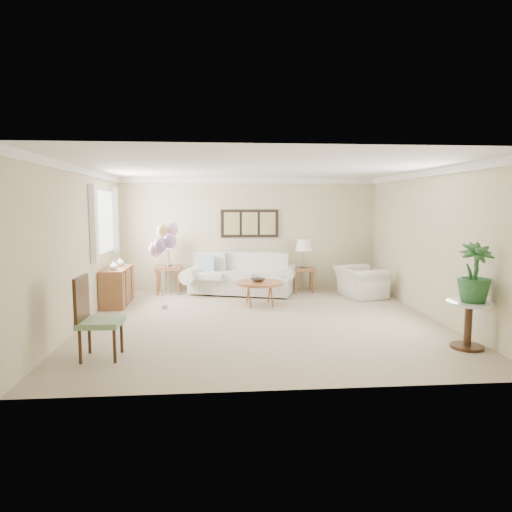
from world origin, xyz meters
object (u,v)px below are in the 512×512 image
(armchair, at_px, (361,282))
(balloon_cluster, at_px, (164,240))
(coffee_table, at_px, (260,284))
(accent_chair, at_px, (94,316))
(sofa, at_px, (241,278))

(armchair, xyz_separation_m, balloon_cluster, (-4.07, -0.80, 1.01))
(coffee_table, relative_size, armchair, 0.93)
(accent_chair, bearing_deg, balloon_cluster, 78.04)
(sofa, distance_m, accent_chair, 4.70)
(armchair, distance_m, accent_chair, 5.88)
(coffee_table, relative_size, accent_chair, 0.86)
(coffee_table, bearing_deg, sofa, 103.63)
(balloon_cluster, bearing_deg, accent_chair, -101.96)
(sofa, bearing_deg, accent_chair, -116.79)
(coffee_table, bearing_deg, armchair, 15.21)
(accent_chair, relative_size, balloon_cluster, 0.65)
(coffee_table, xyz_separation_m, armchair, (2.25, 0.61, -0.11))
(sofa, xyz_separation_m, balloon_cluster, (-1.53, -1.42, 0.98))
(armchair, relative_size, accent_chair, 0.92)
(sofa, height_order, armchair, sofa)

